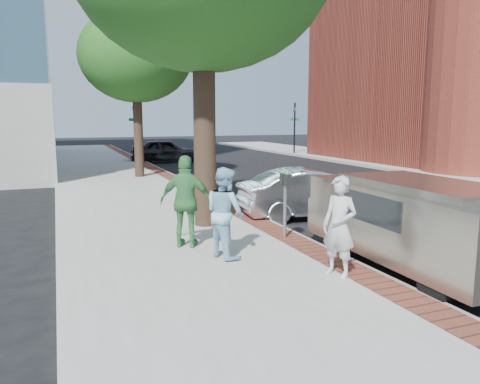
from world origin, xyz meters
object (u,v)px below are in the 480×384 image
parking_meter (285,190)px  bg_car (165,151)px  person_gray (339,226)px  person_officer (225,212)px  person_green (186,202)px  van (407,220)px  sedan_silver (313,193)px

parking_meter → bg_car: 19.85m
person_gray → person_officer: size_ratio=0.98×
parking_meter → person_green: size_ratio=0.80×
bg_car → person_gray: bearing=-179.8°
person_gray → bg_car: (2.07, 22.22, -0.26)m
bg_car → person_officer: bearing=176.0°
person_gray → van: bearing=75.2°
person_green → bg_car: 20.02m
sedan_silver → person_green: bearing=122.6°
person_officer → person_green: (-0.48, 0.92, 0.08)m
person_gray → person_green: 3.19m
sedan_silver → bg_car: bearing=5.9°
sedan_silver → bg_car: bg_car is taller
parking_meter → sedan_silver: (2.02, 2.28, -0.54)m
person_gray → van: 1.62m
parking_meter → van: bearing=-59.0°
bg_car → van: van is taller
parking_meter → bg_car: (1.80, 19.76, -0.49)m
person_green → van: 4.17m
parking_meter → van: van is taller
person_green → sedan_silver: size_ratio=0.45×
person_gray → van: size_ratio=0.36×
person_green → bg_car: (3.92, 19.63, -0.35)m
person_green → sedan_silver: person_green is taller
person_gray → bg_car: 22.32m
parking_meter → van: 2.60m
person_green → van: person_green is taller
person_officer → van: size_ratio=0.37×
sedan_silver → van: bearing=176.4°
parking_meter → bg_car: size_ratio=0.35×
parking_meter → person_officer: 1.83m
person_gray → person_officer: bearing=-164.4°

